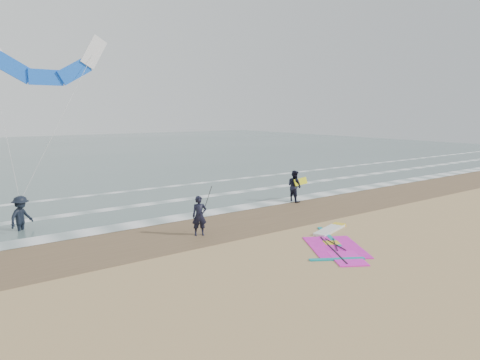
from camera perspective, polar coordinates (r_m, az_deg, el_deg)
ground at (r=16.31m, az=11.93°, el=-9.78°), size 120.00×120.00×0.00m
sea_water at (r=59.63m, az=-24.64°, el=3.30°), size 120.00×80.00×0.02m
wet_sand_band at (r=20.62m, az=-0.55°, el=-5.55°), size 120.00×5.00×0.01m
foam_waterline at (r=24.27m, az=-6.64°, el=-3.30°), size 120.00×9.15×0.02m
windsurf_rig at (r=17.82m, az=12.55°, el=-8.07°), size 4.73×4.48×0.11m
person_standing at (r=18.26m, az=-5.44°, el=-4.78°), size 0.73×0.61×1.71m
person_walking at (r=25.10m, az=7.27°, el=-0.81°), size 0.72×0.92×1.85m
person_wading at (r=21.15m, az=-27.20°, el=-3.54°), size 1.41×1.35×1.92m
held_pole at (r=18.32m, az=-4.64°, el=-3.44°), size 0.17×0.86×1.82m
carried_kiteboard at (r=25.26m, az=8.10°, el=-0.20°), size 1.30×0.51×0.39m
surf_kite at (r=24.03m, az=-24.59°, el=14.01°), size 6.39×3.03×7.92m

